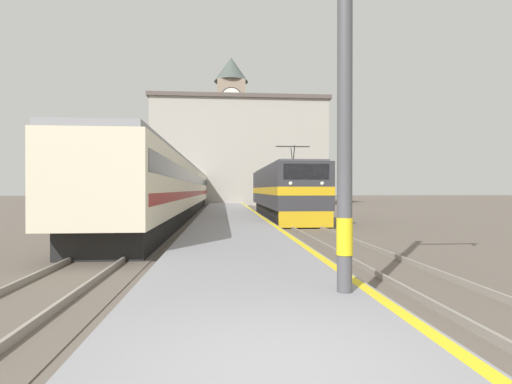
% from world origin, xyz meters
% --- Properties ---
extents(ground_plane, '(200.00, 200.00, 0.00)m').
position_xyz_m(ground_plane, '(0.00, 30.00, 0.00)').
color(ground_plane, '#60564C').
extents(platform, '(4.06, 140.00, 0.34)m').
position_xyz_m(platform, '(0.00, 25.00, 0.17)').
color(platform, gray).
rests_on(platform, ground).
extents(rail_track_near, '(2.83, 140.00, 0.16)m').
position_xyz_m(rail_track_near, '(3.66, 25.00, 0.03)').
color(rail_track_near, '#60564C').
rests_on(rail_track_near, ground).
extents(rail_track_far, '(2.84, 140.00, 0.16)m').
position_xyz_m(rail_track_far, '(-3.90, 25.00, 0.03)').
color(rail_track_far, '#60564C').
rests_on(rail_track_far, ground).
extents(locomotive_train, '(2.92, 15.59, 4.57)m').
position_xyz_m(locomotive_train, '(3.66, 23.56, 1.85)').
color(locomotive_train, black).
rests_on(locomotive_train, ground).
extents(passenger_train, '(2.92, 43.39, 3.78)m').
position_xyz_m(passenger_train, '(-3.90, 28.26, 2.04)').
color(passenger_train, black).
rests_on(passenger_train, ground).
extents(catenary_mast, '(2.51, 0.26, 7.71)m').
position_xyz_m(catenary_mast, '(1.55, 2.60, 4.19)').
color(catenary_mast, '#4C4C51').
rests_on(catenary_mast, platform).
extents(clock_tower, '(5.44, 5.44, 23.20)m').
position_xyz_m(clock_tower, '(0.93, 60.53, 12.45)').
color(clock_tower, gray).
rests_on(clock_tower, ground).
extents(station_building, '(22.81, 7.17, 13.85)m').
position_xyz_m(station_building, '(1.75, 48.66, 6.95)').
color(station_building, '#A8A399').
rests_on(station_building, ground).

